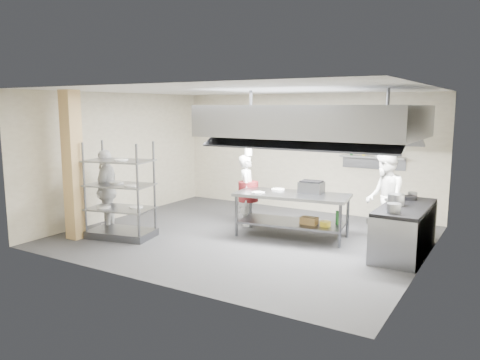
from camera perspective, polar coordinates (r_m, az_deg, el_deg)
The scene contains 23 objects.
floor at distance 9.82m, azimuth 0.62°, elevation -6.86°, with size 7.00×7.00×0.00m, color #303032.
ceiling at distance 9.45m, azimuth 0.65°, elevation 10.93°, with size 7.00×7.00×0.00m, color silver.
wall_back at distance 12.18m, azimuth 7.81°, elevation 3.34°, with size 7.00×7.00×0.00m, color #B1A78C.
wall_left at distance 11.67m, azimuth -14.37°, elevation 2.90°, with size 6.00×6.00×0.00m, color #B1A78C.
wall_right at distance 8.33m, azimuth 21.88°, elevation 0.20°, with size 6.00×6.00×0.00m, color #B1A78C.
column at distance 9.97m, azimuth -19.70°, elevation 1.66°, with size 0.30×0.30×3.00m, color tan.
exhaust_hood at distance 9.23m, azimuth 8.96°, elevation 7.14°, with size 4.00×2.50×0.60m, color gray.
hood_strip_a at distance 9.62m, azimuth 3.92°, elevation 5.39°, with size 1.60×0.12×0.04m, color white.
hood_strip_b at distance 8.95m, azimuth 14.27°, elevation 4.87°, with size 1.60×0.12×0.04m, color white.
wall_shelf at distance 11.44m, azimuth 15.80°, elevation 2.72°, with size 1.50×0.28×0.04m, color gray.
island at distance 9.72m, azimuth 6.32°, elevation -4.30°, with size 2.31×0.96×0.91m, color gray, non-canonical shape.
island_worktop at distance 9.64m, azimuth 6.37°, elevation -1.83°, with size 2.31×0.96×0.06m, color gray.
island_undershelf at distance 9.76m, azimuth 6.31°, elevation -5.18°, with size 2.12×0.86×0.04m, color slate.
pass_rack at distance 9.85m, azimuth -14.42°, elevation -1.21°, with size 1.31×0.77×1.97m, color gray, non-canonical shape.
cooking_range at distance 9.09m, azimuth 19.38°, elevation -5.92°, with size 0.80×2.00×0.84m, color gray.
range_top at distance 8.99m, azimuth 19.53°, elevation -3.14°, with size 0.78×1.96×0.06m, color black.
chef_head at distance 10.56m, azimuth 0.87°, elevation -1.26°, with size 0.59×0.38×1.60m, color white.
chef_line at distance 9.54m, azimuth 17.22°, elevation -2.11°, with size 0.88×0.69×1.82m, color silver.
chef_plating at distance 10.51m, azimuth -15.93°, elevation -1.19°, with size 1.04×0.43×1.77m, color silver.
griddle at distance 9.73m, azimuth 8.69°, elevation -0.91°, with size 0.48×0.37×0.23m, color slate.
wicker_basket at distance 9.58m, azimuth 8.42°, elevation -4.92°, with size 0.33×0.23×0.14m, color brown.
stockpot at distance 8.94m, azimuth 18.48°, elevation -2.29°, with size 0.30×0.30×0.21m, color gray.
plate_stack at distance 9.91m, azimuth -14.34°, elevation -3.23°, with size 0.28×0.28×0.05m, color silver.
Camera 1 is at (4.78, -8.15, 2.67)m, focal length 35.00 mm.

